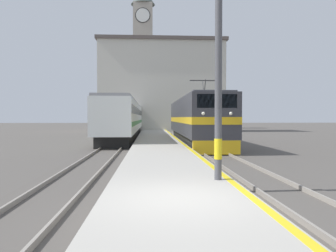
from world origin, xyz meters
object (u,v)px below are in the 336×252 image
object	(u,v)px
locomotive_train	(195,120)
passenger_train	(130,118)
clock_tower	(143,54)
catenary_mast	(222,51)

from	to	relation	value
locomotive_train	passenger_train	xyz separation A→B (m)	(-6.53, 16.99, 0.10)
locomotive_train	clock_tower	bearing A→B (deg)	97.58
locomotive_train	passenger_train	bearing A→B (deg)	111.03
passenger_train	catenary_mast	distance (m)	35.49
passenger_train	clock_tower	size ratio (longest dim) A/B	1.59
locomotive_train	catenary_mast	bearing A→B (deg)	-95.55
passenger_train	catenary_mast	bearing A→B (deg)	-82.26
passenger_train	catenary_mast	world-z (taller)	catenary_mast
catenary_mast	clock_tower	size ratio (longest dim) A/B	0.26
locomotive_train	catenary_mast	distance (m)	18.33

